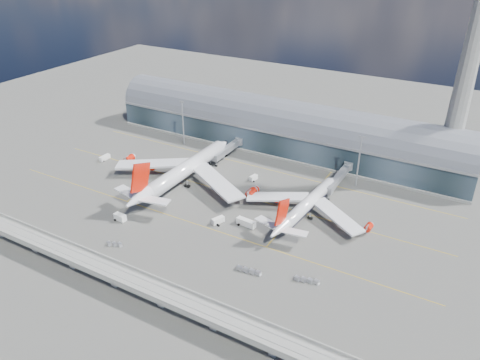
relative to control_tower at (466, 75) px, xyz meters
The scene contains 20 objects.
ground 129.54m from the control_tower, 135.68° to the right, with size 500.00×500.00×0.00m, color #474744.
taxi_lines 116.61m from the control_tower, 144.38° to the right, with size 200.00×80.12×0.01m.
terminal 94.20m from the control_tower, behind, with size 200.00×30.00×28.00m.
control_tower is the anchor object (origin of this frame).
guideway 168.57m from the control_tower, 121.63° to the right, with size 220.00×8.50×7.20m.
floodlight_mast_left 143.01m from the control_tower, 168.28° to the right, with size 3.00×0.70×25.70m.
floodlight_mast_right 58.76m from the control_tower, 141.34° to the right, with size 3.00×0.70×25.70m.
airliner_left 134.32m from the control_tower, 148.22° to the right, with size 75.07×78.80×24.09m.
airliner_right 91.36m from the control_tower, 125.52° to the right, with size 56.79×59.36×18.82m.
jet_bridge_left 117.89m from the control_tower, 163.99° to the right, with size 4.40×28.00×7.25m.
jet_bridge_right 70.24m from the control_tower, 142.84° to the right, with size 4.40×32.00×7.25m.
service_truck_0 179.65m from the control_tower, 157.57° to the right, with size 2.41×6.34×2.60m.
service_truck_1 162.15m from the control_tower, 136.33° to the right, with size 5.55×3.04×3.11m.
service_truck_2 116.73m from the control_tower, 127.22° to the right, with size 8.59×3.23×3.04m.
service_truck_3 125.94m from the control_tower, 130.43° to the right, with size 4.12×5.89×2.66m.
service_truck_4 105.67m from the control_tower, 149.48° to the right, with size 2.90×4.74×2.57m.
service_truck_5 122.97m from the control_tower, 163.40° to the right, with size 5.95×6.24×3.02m.
cargo_train_0 165.85m from the control_tower, 129.91° to the right, with size 6.52×3.60×1.45m.
cargo_train_1 119.40m from the control_tower, 105.39° to the right, with size 8.99×3.46×1.49m.
cargo_train_2 130.13m from the control_tower, 113.91° to the right, with size 9.46×2.54×1.56m.
Camera 1 is at (98.53, -142.30, 107.01)m, focal length 35.00 mm.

